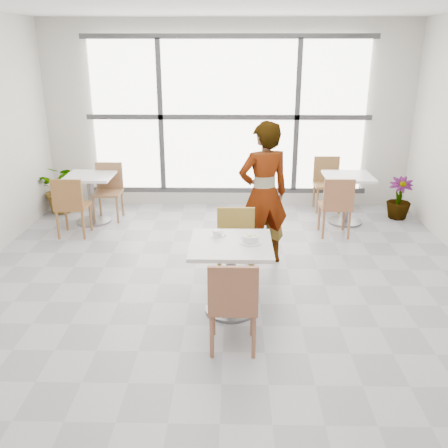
{
  "coord_description": "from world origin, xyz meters",
  "views": [
    {
      "loc": [
        0.08,
        -4.52,
        2.52
      ],
      "look_at": [
        0.0,
        -0.3,
        1.0
      ],
      "focal_mm": 38.84,
      "sensor_mm": 36.0,
      "label": 1
    }
  ],
  "objects_px": {
    "main_table": "(231,264)",
    "person": "(263,194)",
    "coffee_cup": "(217,234)",
    "bg_table_left": "(91,192)",
    "bg_chair_right_far": "(327,180)",
    "bg_table_right": "(347,192)",
    "chair_near": "(233,301)",
    "bg_chair_left_far": "(108,187)",
    "chair_far": "(236,242)",
    "plant_left": "(62,189)",
    "oatmeal_bowl": "(250,239)",
    "plant_right": "(399,198)",
    "bg_chair_right_near": "(337,203)",
    "bg_chair_left_near": "(71,203)"
  },
  "relations": [
    {
      "from": "main_table",
      "to": "person",
      "type": "height_order",
      "value": "person"
    },
    {
      "from": "coffee_cup",
      "to": "bg_table_left",
      "type": "bearing_deg",
      "value": 128.63
    },
    {
      "from": "bg_chair_right_far",
      "to": "bg_table_right",
      "type": "bearing_deg",
      "value": -75.02
    },
    {
      "from": "bg_table_left",
      "to": "bg_chair_right_far",
      "type": "bearing_deg",
      "value": 11.4
    },
    {
      "from": "person",
      "to": "chair_near",
      "type": "bearing_deg",
      "value": 59.8
    },
    {
      "from": "person",
      "to": "bg_chair_left_far",
      "type": "bearing_deg",
      "value": -55.27
    },
    {
      "from": "main_table",
      "to": "chair_far",
      "type": "bearing_deg",
      "value": 85.69
    },
    {
      "from": "coffee_cup",
      "to": "bg_chair_left_far",
      "type": "relative_size",
      "value": 0.18
    },
    {
      "from": "bg_chair_left_far",
      "to": "plant_left",
      "type": "bearing_deg",
      "value": 161.49
    },
    {
      "from": "chair_far",
      "to": "oatmeal_bowl",
      "type": "height_order",
      "value": "chair_far"
    },
    {
      "from": "chair_far",
      "to": "coffee_cup",
      "type": "xyz_separation_m",
      "value": [
        -0.19,
        -0.48,
        0.28
      ]
    },
    {
      "from": "bg_chair_left_far",
      "to": "plant_right",
      "type": "bearing_deg",
      "value": 0.73
    },
    {
      "from": "bg_chair_right_near",
      "to": "main_table",
      "type": "bearing_deg",
      "value": 55.55
    },
    {
      "from": "bg_table_right",
      "to": "bg_chair_left_near",
      "type": "relative_size",
      "value": 0.86
    },
    {
      "from": "coffee_cup",
      "to": "bg_table_left",
      "type": "height_order",
      "value": "coffee_cup"
    },
    {
      "from": "chair_far",
      "to": "coffee_cup",
      "type": "relative_size",
      "value": 5.47
    },
    {
      "from": "coffee_cup",
      "to": "person",
      "type": "xyz_separation_m",
      "value": [
        0.53,
        1.07,
        0.1
      ]
    },
    {
      "from": "bg_table_right",
      "to": "bg_chair_right_far",
      "type": "relative_size",
      "value": 0.86
    },
    {
      "from": "main_table",
      "to": "coffee_cup",
      "type": "relative_size",
      "value": 5.03
    },
    {
      "from": "bg_table_right",
      "to": "bg_chair_left_far",
      "type": "relative_size",
      "value": 0.86
    },
    {
      "from": "bg_chair_left_far",
      "to": "bg_chair_right_near",
      "type": "relative_size",
      "value": 1.0
    },
    {
      "from": "bg_chair_right_far",
      "to": "chair_near",
      "type": "bearing_deg",
      "value": -110.44
    },
    {
      "from": "bg_chair_left_near",
      "to": "plant_left",
      "type": "distance_m",
      "value": 1.24
    },
    {
      "from": "oatmeal_bowl",
      "to": "plant_left",
      "type": "relative_size",
      "value": 0.26
    },
    {
      "from": "chair_near",
      "to": "bg_table_left",
      "type": "xyz_separation_m",
      "value": [
        -2.17,
        3.38,
        -0.01
      ]
    },
    {
      "from": "bg_table_right",
      "to": "plant_right",
      "type": "distance_m",
      "value": 0.92
    },
    {
      "from": "bg_table_left",
      "to": "plant_left",
      "type": "height_order",
      "value": "plant_left"
    },
    {
      "from": "bg_chair_left_far",
      "to": "plant_right",
      "type": "relative_size",
      "value": 1.32
    },
    {
      "from": "bg_table_left",
      "to": "plant_right",
      "type": "distance_m",
      "value": 4.78
    },
    {
      "from": "oatmeal_bowl",
      "to": "bg_chair_right_far",
      "type": "height_order",
      "value": "bg_chair_right_far"
    },
    {
      "from": "coffee_cup",
      "to": "bg_chair_left_near",
      "type": "distance_m",
      "value": 2.84
    },
    {
      "from": "main_table",
      "to": "coffee_cup",
      "type": "height_order",
      "value": "coffee_cup"
    },
    {
      "from": "main_table",
      "to": "coffee_cup",
      "type": "xyz_separation_m",
      "value": [
        -0.14,
        0.17,
        0.26
      ]
    },
    {
      "from": "bg_chair_left_near",
      "to": "bg_chair_right_near",
      "type": "xyz_separation_m",
      "value": [
        3.72,
        0.08,
        0.0
      ]
    },
    {
      "from": "coffee_cup",
      "to": "chair_near",
      "type": "bearing_deg",
      "value": -79.27
    },
    {
      "from": "chair_near",
      "to": "chair_far",
      "type": "xyz_separation_m",
      "value": [
        0.03,
        1.35,
        0.0
      ]
    },
    {
      "from": "bg_chair_right_far",
      "to": "bg_chair_right_near",
      "type": "bearing_deg",
      "value": -94.21
    },
    {
      "from": "chair_near",
      "to": "bg_chair_left_near",
      "type": "height_order",
      "value": "same"
    },
    {
      "from": "coffee_cup",
      "to": "bg_chair_right_far",
      "type": "distance_m",
      "value": 3.69
    },
    {
      "from": "chair_near",
      "to": "plant_left",
      "type": "height_order",
      "value": "chair_near"
    },
    {
      "from": "bg_chair_left_far",
      "to": "bg_chair_right_far",
      "type": "bearing_deg",
      "value": 8.58
    },
    {
      "from": "bg_table_left",
      "to": "plant_right",
      "type": "height_order",
      "value": "bg_table_left"
    },
    {
      "from": "oatmeal_bowl",
      "to": "bg_table_left",
      "type": "bearing_deg",
      "value": 131.09
    },
    {
      "from": "plant_right",
      "to": "bg_chair_right_far",
      "type": "bearing_deg",
      "value": 156.12
    },
    {
      "from": "bg_chair_right_near",
      "to": "bg_table_right",
      "type": "bearing_deg",
      "value": -114.92
    },
    {
      "from": "bg_table_left",
      "to": "chair_far",
      "type": "bearing_deg",
      "value": -42.77
    },
    {
      "from": "bg_chair_left_near",
      "to": "plant_right",
      "type": "xyz_separation_m",
      "value": [
        4.88,
        0.91,
        -0.17
      ]
    },
    {
      "from": "oatmeal_bowl",
      "to": "bg_table_right",
      "type": "height_order",
      "value": "oatmeal_bowl"
    },
    {
      "from": "oatmeal_bowl",
      "to": "plant_left",
      "type": "distance_m",
      "value": 4.36
    },
    {
      "from": "person",
      "to": "bg_table_left",
      "type": "bearing_deg",
      "value": -49.25
    }
  ]
}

